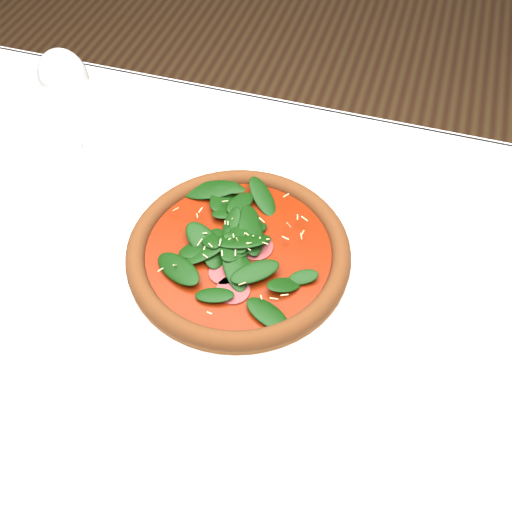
% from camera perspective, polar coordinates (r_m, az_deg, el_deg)
% --- Properties ---
extents(ground, '(6.00, 6.00, 0.00)m').
position_cam_1_polar(ground, '(1.45, -2.94, -19.68)').
color(ground, brown).
rests_on(ground, ground).
extents(dining_table, '(1.21, 0.81, 0.75)m').
position_cam_1_polar(dining_table, '(0.86, -4.70, -5.94)').
color(dining_table, white).
rests_on(dining_table, ground).
extents(plate, '(0.35, 0.35, 0.02)m').
position_cam_1_polar(plate, '(0.78, -1.73, -0.27)').
color(plate, white).
rests_on(plate, dining_table).
extents(pizza, '(0.38, 0.38, 0.04)m').
position_cam_1_polar(pizza, '(0.77, -1.77, 0.65)').
color(pizza, '#925B23').
rests_on(pizza, plate).
extents(wine_glass, '(0.07, 0.07, 0.18)m').
position_cam_1_polar(wine_glass, '(0.91, -18.58, 16.11)').
color(wine_glass, silver).
rests_on(wine_glass, dining_table).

